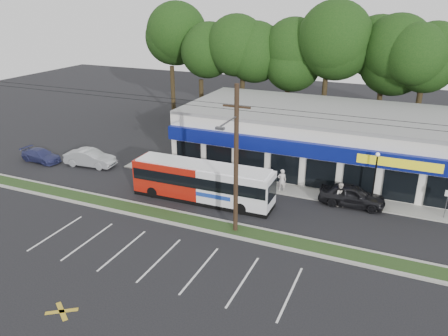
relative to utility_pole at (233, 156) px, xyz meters
name	(u,v)px	position (x,y,z in m)	size (l,w,h in m)	color
ground	(189,229)	(-2.83, -0.93, -5.41)	(120.00, 120.00, 0.00)	black
grass_strip	(196,222)	(-2.83, 0.07, -5.35)	(40.00, 1.60, 0.12)	#233415
curb_south	(190,227)	(-2.83, -0.78, -5.34)	(40.00, 0.25, 0.14)	#9E9E93
curb_north	(201,217)	(-2.83, 0.92, -5.34)	(40.00, 0.25, 0.14)	#9E9E93
sidewalk	(295,191)	(2.17, 8.07, -5.36)	(32.00, 2.20, 0.10)	#9E9E93
strip_mall	(321,138)	(2.67, 14.99, -2.76)	(25.00, 12.55, 5.30)	silver
utility_pole	(233,156)	(0.00, 0.00, 0.00)	(50.00, 2.77, 10.00)	black
lamp_post	(375,173)	(8.17, 7.87, -2.74)	(0.30, 0.30, 4.25)	black
sign_post	(447,199)	(13.17, 7.65, -3.86)	(0.45, 0.10, 2.23)	#59595E
tree_line	(331,60)	(1.17, 25.07, 3.00)	(46.76, 6.76, 11.83)	black
metrobus	(203,181)	(-3.98, 3.57, -3.83)	(11.18, 2.52, 3.00)	#A8180C
car_dark	(352,195)	(6.76, 7.26, -4.59)	(1.95, 4.86, 1.66)	black
car_silver	(90,158)	(-16.91, 6.07, -4.62)	(1.67, 4.80, 1.58)	#A7AAAF
car_blue	(41,155)	(-22.04, 5.14, -4.80)	(1.71, 4.21, 1.22)	navy
pedestrian_a	(282,180)	(1.17, 7.57, -4.43)	(0.71, 0.47, 1.96)	beige
pedestrian_b	(340,195)	(5.91, 6.78, -4.48)	(0.91, 0.71, 1.86)	silver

